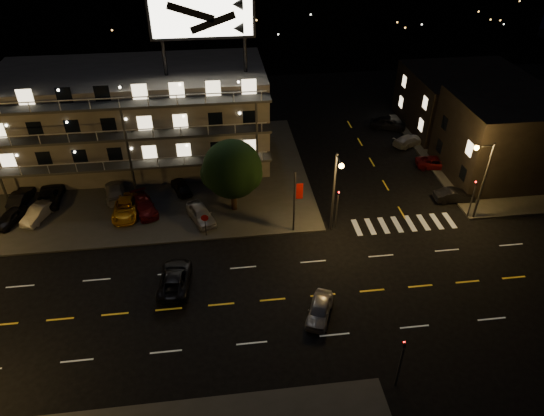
{
  "coord_description": "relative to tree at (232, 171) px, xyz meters",
  "views": [
    {
      "loc": [
        -1.39,
        -26.54,
        27.59
      ],
      "look_at": [
        2.96,
        8.0,
        3.09
      ],
      "focal_mm": 32.0,
      "sensor_mm": 36.0,
      "label": 1
    }
  ],
  "objects": [
    {
      "name": "side_bldg_back",
      "position": [
        30.25,
        15.5,
        -0.99
      ],
      "size": [
        14.06,
        12.0,
        7.0
      ],
      "color": "black",
      "rests_on": "ground"
    },
    {
      "name": "lot_car_0",
      "position": [
        -20.88,
        0.32,
        -3.71
      ],
      "size": [
        2.93,
        4.02,
        1.27
      ],
      "primitive_type": "imported",
      "rotation": [
        0.0,
        0.0,
        -0.43
      ],
      "color": "black",
      "rests_on": "curb_nw"
    },
    {
      "name": "ground",
      "position": [
        0.26,
        -12.5,
        -4.49
      ],
      "size": [
        140.0,
        140.0,
        0.0
      ],
      "primitive_type": "plane",
      "color": "black",
      "rests_on": "ground"
    },
    {
      "name": "curb_nw",
      "position": [
        -13.74,
        7.5,
        -4.42
      ],
      "size": [
        44.0,
        24.0,
        0.15
      ],
      "primitive_type": "cube",
      "color": "#383836",
      "rests_on": "ground"
    },
    {
      "name": "lot_car_9",
      "position": [
        -0.38,
        4.47,
        -3.63
      ],
      "size": [
        1.65,
        4.4,
        1.43
      ],
      "primitive_type": "imported",
      "rotation": [
        0.0,
        0.0,
        3.17
      ],
      "color": "#5E0D10",
      "rests_on": "curb_nw"
    },
    {
      "name": "road_car_east",
      "position": [
        5.54,
        -14.57,
        -3.82
      ],
      "size": [
        3.01,
        4.25,
        1.34
      ],
      "primitive_type": "imported",
      "rotation": [
        0.0,
        0.0,
        -0.4
      ],
      "color": "#97979C",
      "rests_on": "ground"
    },
    {
      "name": "side_car_3",
      "position": [
        20.76,
        15.64,
        -3.72
      ],
      "size": [
        4.86,
        3.28,
        1.54
      ],
      "primitive_type": "imported",
      "rotation": [
        0.0,
        0.0,
        1.21
      ],
      "color": "black",
      "rests_on": "ground"
    },
    {
      "name": "signal_ne",
      "position": [
        22.26,
        -4.0,
        -1.93
      ],
      "size": [
        0.27,
        0.2,
        4.6
      ],
      "color": "#2D2D30",
      "rests_on": "ground"
    },
    {
      "name": "lot_car_4",
      "position": [
        -3.18,
        -1.51,
        -3.6
      ],
      "size": [
        3.21,
        4.68,
        1.48
      ],
      "primitive_type": "imported",
      "rotation": [
        0.0,
        0.0,
        0.37
      ],
      "color": "#97979C",
      "rests_on": "curb_nw"
    },
    {
      "name": "streetlight_nc",
      "position": [
        8.76,
        -4.56,
        0.47
      ],
      "size": [
        0.44,
        1.92,
        8.0
      ],
      "color": "#2D2D30",
      "rests_on": "ground"
    },
    {
      "name": "lot_car_5",
      "position": [
        -20.88,
        3.61,
        -3.68
      ],
      "size": [
        1.8,
        4.13,
        1.32
      ],
      "primitive_type": "imported",
      "rotation": [
        0.0,
        0.0,
        3.04
      ],
      "color": "black",
      "rests_on": "curb_nw"
    },
    {
      "name": "streetlight_ne",
      "position": [
        22.39,
        -4.2,
        0.47
      ],
      "size": [
        1.92,
        0.44,
        8.0
      ],
      "color": "#2D2D30",
      "rests_on": "ground"
    },
    {
      "name": "lot_car_8",
      "position": [
        -5.16,
        3.77,
        -3.73
      ],
      "size": [
        2.61,
        3.91,
        1.24
      ],
      "primitive_type": "imported",
      "rotation": [
        0.0,
        0.0,
        3.49
      ],
      "color": "black",
      "rests_on": "curb_nw"
    },
    {
      "name": "curb_ne",
      "position": [
        30.26,
        7.5,
        -4.42
      ],
      "size": [
        16.0,
        24.0,
        0.15
      ],
      "primitive_type": "cube",
      "color": "#383836",
      "rests_on": "ground"
    },
    {
      "name": "tree",
      "position": [
        0.0,
        0.0,
        0.0
      ],
      "size": [
        5.81,
        5.59,
        7.31
      ],
      "color": "black",
      "rests_on": "curb_nw"
    },
    {
      "name": "lot_car_3",
      "position": [
        -8.63,
        0.67,
        -3.68
      ],
      "size": [
        3.33,
        4.9,
        1.32
      ],
      "primitive_type": "imported",
      "rotation": [
        0.0,
        0.0,
        0.36
      ],
      "color": "#5E0D10",
      "rests_on": "curb_nw"
    },
    {
      "name": "lot_car_6",
      "position": [
        -18.16,
        3.63,
        -3.66
      ],
      "size": [
        2.39,
        4.95,
        1.36
      ],
      "primitive_type": "imported",
      "rotation": [
        0.0,
        0.0,
        3.17
      ],
      "color": "black",
      "rests_on": "curb_nw"
    },
    {
      "name": "side_car_2",
      "position": [
        21.9,
        10.98,
        -3.86
      ],
      "size": [
        4.68,
        3.37,
        1.26
      ],
      "primitive_type": "imported",
      "rotation": [
        0.0,
        0.0,
        1.99
      ],
      "color": "#97979C",
      "rests_on": "ground"
    },
    {
      "name": "side_bldg_front",
      "position": [
        30.25,
        3.5,
        -0.24
      ],
      "size": [
        14.06,
        10.0,
        8.5
      ],
      "color": "black",
      "rests_on": "ground"
    },
    {
      "name": "banner_north",
      "position": [
        5.34,
        -4.1,
        -1.07
      ],
      "size": [
        0.83,
        0.16,
        6.4
      ],
      "color": "#2D2D30",
      "rests_on": "ground"
    },
    {
      "name": "signal_sw",
      "position": [
        9.26,
        -20.99,
        -1.93
      ],
      "size": [
        0.2,
        0.27,
        4.6
      ],
      "color": "#2D2D30",
      "rests_on": "ground"
    },
    {
      "name": "signal_nw",
      "position": [
        9.26,
        -4.0,
        -1.93
      ],
      "size": [
        0.2,
        0.27,
        4.6
      ],
      "color": "#2D2D30",
      "rests_on": "ground"
    },
    {
      "name": "road_car_west",
      "position": [
        -5.3,
        -9.91,
        -3.78
      ],
      "size": [
        2.83,
        5.35,
        1.43
      ],
      "primitive_type": "imported",
      "rotation": [
        0.0,
        0.0,
        3.05
      ],
      "color": "black",
      "rests_on": "ground"
    },
    {
      "name": "lot_car_1",
      "position": [
        -18.5,
        0.69,
        -3.69
      ],
      "size": [
        2.68,
        4.22,
        1.31
      ],
      "primitive_type": "imported",
      "rotation": [
        0.0,
        0.0,
        -0.35
      ],
      "color": "#97979C",
      "rests_on": "curb_nw"
    },
    {
      "name": "side_car_1",
      "position": [
        22.97,
        5.5,
        -3.88
      ],
      "size": [
        4.69,
        2.73,
        1.23
      ],
      "primitive_type": "imported",
      "rotation": [
        0.0,
        0.0,
        1.41
      ],
      "color": "#5E0D10",
      "rests_on": "ground"
    },
    {
      "name": "side_car_0",
      "position": [
        22.11,
        -1.19,
        -3.83
      ],
      "size": [
        4.07,
        1.6,
        1.32
      ],
      "primitive_type": "imported",
      "rotation": [
        0.0,
        0.0,
        1.52
      ],
      "color": "black",
      "rests_on": "ground"
    },
    {
      "name": "stop_sign",
      "position": [
        -2.74,
        -3.92,
        -2.78
      ],
      "size": [
        0.91,
        0.11,
        2.61
      ],
      "color": "#2D2D30",
      "rests_on": "ground"
    },
    {
      "name": "motel",
      "position": [
        -9.69,
        11.39,
        0.85
      ],
      "size": [
        28.0,
        13.8,
        18.1
      ],
      "color": "gray",
      "rests_on": "ground"
    },
    {
      "name": "lot_car_7",
      "position": [
        -11.75,
        3.59,
        -3.66
      ],
      "size": [
        2.77,
        4.98,
        1.36
      ],
      "primitive_type": "imported",
      "rotation": [
        0.0,
        0.0,
        3.33
      ],
      "color": "#97979C",
      "rests_on": "curb_nw"
    },
    {
      "name": "lot_car_2",
      "position": [
        -10.36,
        0.46,
        -3.66
      ],
      "size": [
        2.41,
        4.99,
        1.37
      ],
      "primitive_type": "imported",
      "rotation": [
        0.0,
        0.0,
        0.03
      ],
      "color": "orange",
      "rests_on": "curb_nw"
    }
  ]
}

